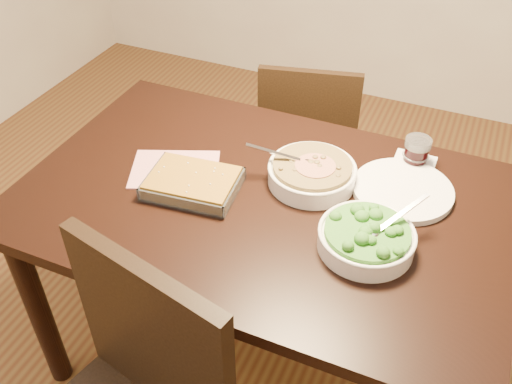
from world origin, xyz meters
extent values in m
plane|color=#4F2B16|center=(0.00, 0.00, 0.00)|extent=(4.00, 4.00, 0.00)
cube|color=black|center=(0.00, 0.00, 0.73)|extent=(1.40, 0.90, 0.04)
cube|color=black|center=(0.00, 0.00, 0.66)|extent=(1.26, 0.76, 0.08)
cylinder|color=black|center=(-0.62, -0.37, 0.35)|extent=(0.07, 0.07, 0.71)
cylinder|color=black|center=(-0.62, 0.37, 0.35)|extent=(0.07, 0.07, 0.71)
cylinder|color=black|center=(0.62, 0.37, 0.35)|extent=(0.07, 0.07, 0.71)
cube|color=#C1374F|center=(-0.30, 0.01, 0.75)|extent=(0.32, 0.28, 0.01)
cube|color=white|center=(0.37, 0.33, 0.75)|extent=(0.13, 0.13, 0.00)
cylinder|color=white|center=(0.10, 0.12, 0.78)|extent=(0.26, 0.26, 0.05)
torus|color=white|center=(0.10, 0.12, 0.80)|extent=(0.26, 0.26, 0.01)
cylinder|color=#3B2D10|center=(0.10, 0.12, 0.81)|extent=(0.23, 0.23, 0.02)
cube|color=silver|center=(0.03, 0.09, 0.82)|extent=(0.16, 0.06, 0.05)
cylinder|color=maroon|center=(0.11, 0.11, 0.82)|extent=(0.12, 0.12, 0.00)
cylinder|color=white|center=(0.32, -0.08, 0.77)|extent=(0.25, 0.25, 0.05)
torus|color=white|center=(0.32, -0.08, 0.80)|extent=(0.25, 0.25, 0.01)
cylinder|color=#114B13|center=(0.32, -0.08, 0.81)|extent=(0.22, 0.22, 0.02)
cube|color=silver|center=(0.37, -0.02, 0.82)|extent=(0.10, 0.14, 0.05)
cube|color=silver|center=(-0.20, -0.05, 0.75)|extent=(0.28, 0.22, 0.01)
cube|color=#52340B|center=(-0.20, -0.05, 0.78)|extent=(0.26, 0.20, 0.04)
cube|color=silver|center=(-0.21, 0.04, 0.77)|extent=(0.26, 0.03, 0.04)
cube|color=silver|center=(-0.19, -0.14, 0.77)|extent=(0.26, 0.03, 0.04)
cube|color=silver|center=(-0.07, -0.04, 0.77)|extent=(0.03, 0.19, 0.04)
cube|color=silver|center=(-0.33, -0.06, 0.77)|extent=(0.03, 0.19, 0.04)
cylinder|color=black|center=(0.37, 0.33, 0.79)|extent=(0.07, 0.07, 0.07)
cylinder|color=silver|center=(0.37, 0.33, 0.83)|extent=(0.08, 0.08, 0.02)
cylinder|color=white|center=(0.36, 0.18, 0.76)|extent=(0.29, 0.29, 0.02)
cube|color=black|center=(-0.05, -0.54, 0.72)|extent=(0.45, 0.14, 0.49)
cube|color=black|center=(-0.12, 0.81, 0.40)|extent=(0.47, 0.47, 0.04)
cylinder|color=black|center=(0.00, 1.01, 0.19)|extent=(0.03, 0.03, 0.38)
cylinder|color=black|center=(0.07, 0.69, 0.19)|extent=(0.03, 0.03, 0.38)
cylinder|color=black|center=(-0.32, 0.93, 0.19)|extent=(0.03, 0.03, 0.38)
cylinder|color=black|center=(-0.25, 0.61, 0.19)|extent=(0.03, 0.03, 0.38)
cube|color=black|center=(-0.08, 0.64, 0.62)|extent=(0.38, 0.12, 0.42)
camera|label=1|loc=(0.48, -1.16, 1.80)|focal=40.00mm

